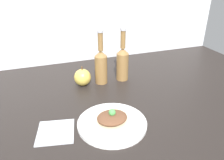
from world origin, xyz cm
name	(u,v)px	position (x,y,z in cm)	size (l,w,h in cm)	color
ground_plane	(118,103)	(0.00, 0.00, -2.00)	(180.00, 110.00, 4.00)	black
plate	(112,123)	(-8.66, -16.51, 0.92)	(25.87, 25.87, 1.74)	white
plated_food	(112,118)	(-8.66, -16.51, 2.97)	(18.14, 18.14, 5.49)	beige
cider_bottle_left	(101,65)	(-2.19, 18.51, 9.85)	(6.26, 6.26, 27.31)	olive
cider_bottle_right	(122,62)	(9.38, 18.51, 9.85)	(6.26, 6.26, 27.31)	olive
apple	(83,77)	(-11.84, 18.83, 4.23)	(8.44, 8.44, 10.06)	gold
napkin	(56,132)	(-29.11, -13.82, 0.40)	(15.23, 15.63, 0.80)	#B7BCC6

